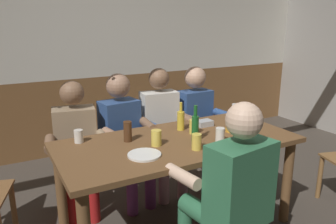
% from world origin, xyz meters
% --- Properties ---
extents(back_wall_upper, '(6.67, 0.12, 1.41)m').
position_xyz_m(back_wall_upper, '(0.00, 2.26, 1.68)').
color(back_wall_upper, beige).
extents(back_wall_wainscot, '(6.67, 0.12, 0.98)m').
position_xyz_m(back_wall_wainscot, '(0.00, 2.26, 0.49)').
color(back_wall_wainscot, brown).
rests_on(back_wall_wainscot, ground_plane).
extents(dining_table, '(1.88, 0.89, 0.78)m').
position_xyz_m(dining_table, '(0.00, 0.13, 0.67)').
color(dining_table, brown).
rests_on(dining_table, ground_plane).
extents(person_0, '(0.55, 0.57, 1.19)m').
position_xyz_m(person_0, '(-0.65, 0.80, 0.66)').
color(person_0, '#997F60').
rests_on(person_0, ground_plane).
extents(person_1, '(0.52, 0.57, 1.22)m').
position_xyz_m(person_1, '(-0.20, 0.79, 0.67)').
color(person_1, '#2D4C84').
rests_on(person_1, ground_plane).
extents(person_2, '(0.52, 0.53, 1.24)m').
position_xyz_m(person_2, '(0.20, 0.79, 0.67)').
color(person_2, silver).
rests_on(person_2, ground_plane).
extents(person_3, '(0.50, 0.53, 1.23)m').
position_xyz_m(person_3, '(0.64, 0.79, 0.68)').
color(person_3, '#2D4C84').
rests_on(person_3, ground_plane).
extents(person_4, '(0.59, 0.58, 1.24)m').
position_xyz_m(person_4, '(-0.01, -0.54, 0.68)').
color(person_4, '#33724C').
rests_on(person_4, ground_plane).
extents(condiment_caddy, '(0.14, 0.10, 0.05)m').
position_xyz_m(condiment_caddy, '(0.39, 0.33, 0.80)').
color(condiment_caddy, '#B2B7BC').
rests_on(condiment_caddy, dining_table).
extents(plate_0, '(0.23, 0.23, 0.01)m').
position_xyz_m(plate_0, '(-0.37, -0.04, 0.78)').
color(plate_0, white).
rests_on(plate_0, dining_table).
extents(bottle_0, '(0.06, 0.06, 0.24)m').
position_xyz_m(bottle_0, '(0.15, 0.34, 0.87)').
color(bottle_0, gold).
rests_on(bottle_0, dining_table).
extents(bottle_1, '(0.06, 0.06, 0.29)m').
position_xyz_m(bottle_1, '(0.10, 0.04, 0.89)').
color(bottle_1, '#195923').
rests_on(bottle_1, dining_table).
extents(pint_glass_0, '(0.08, 0.08, 0.12)m').
position_xyz_m(pint_glass_0, '(0.84, 0.45, 0.84)').
color(pint_glass_0, white).
rests_on(pint_glass_0, dining_table).
extents(pint_glass_1, '(0.06, 0.06, 0.16)m').
position_xyz_m(pint_glass_1, '(-0.36, 0.29, 0.86)').
color(pint_glass_1, '#4C2D19').
rests_on(pint_glass_1, dining_table).
extents(pint_glass_2, '(0.08, 0.08, 0.12)m').
position_xyz_m(pint_glass_2, '(-0.20, 0.10, 0.84)').
color(pint_glass_2, '#E5C64C').
rests_on(pint_glass_2, dining_table).
extents(pint_glass_3, '(0.07, 0.07, 0.11)m').
position_xyz_m(pint_glass_3, '(0.26, -0.07, 0.83)').
color(pint_glass_3, white).
rests_on(pint_glass_3, dining_table).
extents(pint_glass_4, '(0.08, 0.08, 0.12)m').
position_xyz_m(pint_glass_4, '(0.19, 0.20, 0.84)').
color(pint_glass_4, '#E5C64C').
rests_on(pint_glass_4, dining_table).
extents(pint_glass_5, '(0.07, 0.07, 0.10)m').
position_xyz_m(pint_glass_5, '(-0.70, 0.44, 0.83)').
color(pint_glass_5, white).
rests_on(pint_glass_5, dining_table).
extents(pint_glass_6, '(0.07, 0.07, 0.12)m').
position_xyz_m(pint_glass_6, '(0.02, -0.11, 0.84)').
color(pint_glass_6, '#E5C64C').
rests_on(pint_glass_6, dining_table).
extents(pint_glass_7, '(0.08, 0.08, 0.12)m').
position_xyz_m(pint_glass_7, '(0.49, 0.09, 0.84)').
color(pint_glass_7, gold).
rests_on(pint_glass_7, dining_table).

